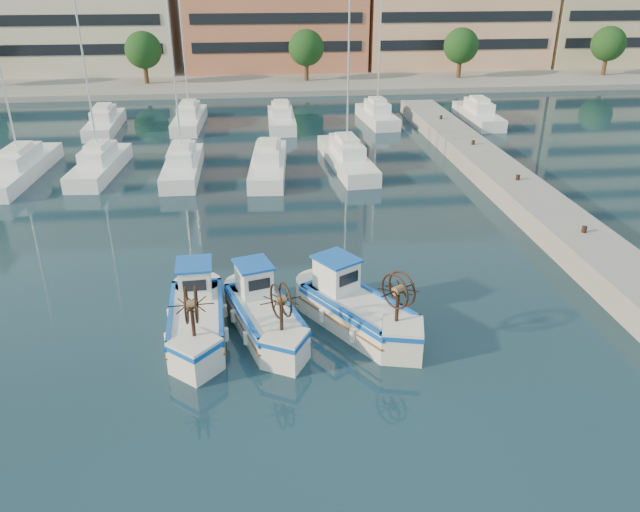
{
  "coord_description": "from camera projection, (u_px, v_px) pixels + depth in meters",
  "views": [
    {
      "loc": [
        -2.5,
        -19.82,
        12.81
      ],
      "look_at": [
        0.13,
        4.09,
        1.5
      ],
      "focal_mm": 35.0,
      "sensor_mm": 36.0,
      "label": 1
    }
  ],
  "objects": [
    {
      "name": "yacht_marina",
      "position": [
        240.0,
        141.0,
        47.63
      ],
      "size": [
        37.83,
        23.25,
        11.5
      ],
      "color": "white",
      "rests_on": "ground"
    },
    {
      "name": "quay",
      "position": [
        562.0,
        228.0,
        31.75
      ],
      "size": [
        3.0,
        60.0,
        1.2
      ],
      "primitive_type": "cube",
      "color": "gray",
      "rests_on": "ground"
    },
    {
      "name": "ground",
      "position": [
        328.0,
        338.0,
        23.52
      ],
      "size": [
        300.0,
        300.0,
        0.0
      ],
      "primitive_type": "plane",
      "color": "#1B3948",
      "rests_on": "ground"
    },
    {
      "name": "fishing_boat_b",
      "position": [
        264.0,
        312.0,
        23.64
      ],
      "size": [
        3.19,
        4.95,
        3.0
      ],
      "rotation": [
        0.0,
        0.0,
        0.29
      ],
      "color": "silver",
      "rests_on": "ground"
    },
    {
      "name": "fishing_boat_a",
      "position": [
        197.0,
        314.0,
        23.42
      ],
      "size": [
        2.26,
        5.03,
        3.1
      ],
      "rotation": [
        0.0,
        0.0,
        0.05
      ],
      "color": "silver",
      "rests_on": "ground"
    },
    {
      "name": "fishing_boat_c",
      "position": [
        356.0,
        307.0,
        23.89
      ],
      "size": [
        4.34,
        5.24,
        3.19
      ],
      "rotation": [
        0.0,
        0.0,
        0.55
      ],
      "color": "silver",
      "rests_on": "ground"
    }
  ]
}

